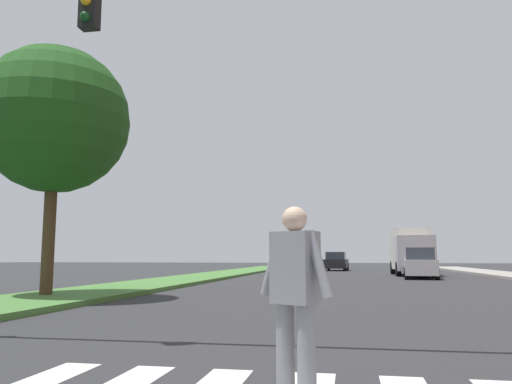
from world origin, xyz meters
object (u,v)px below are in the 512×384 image
Objects in this scene: tree_mid at (55,120)px; pedestrian_performer at (295,294)px; traffic_light_gantry at (92,46)px; sedan_distant at (336,262)px; sedan_midblock at (420,264)px; truck_box_delivery at (411,251)px.

pedestrian_performer is at bearing -48.11° from tree_mid.
traffic_light_gantry reaches higher than sedan_distant.
sedan_midblock is 0.70× the size of truck_box_delivery.
tree_mid reaches higher than pedestrian_performer.
traffic_light_gantry reaches higher than truck_box_delivery.
sedan_midblock reaches higher than sedan_distant.
tree_mid is 25.56m from truck_box_delivery.
sedan_midblock is (4.44, 25.78, -0.13)m from pedestrian_performer.
sedan_midblock is 1.00× the size of sedan_distant.
tree_mid is 8.54m from traffic_light_gantry.
truck_box_delivery is at bearing 88.80° from sedan_midblock.
sedan_distant is (-5.10, 15.28, -0.05)m from sedan_midblock.
tree_mid reaches higher than traffic_light_gantry.
tree_mid is 0.72× the size of traffic_light_gantry.
traffic_light_gantry is at bearing -54.22° from tree_mid.
truck_box_delivery is (0.11, 5.24, 0.83)m from sedan_midblock.
tree_mid is at bearing 125.78° from traffic_light_gantry.
sedan_distant is at bearing 108.46° from sedan_midblock.
pedestrian_performer is 31.36m from truck_box_delivery.
tree_mid is at bearing -103.44° from sedan_distant.
sedan_distant is (7.61, 31.83, -4.62)m from tree_mid.
sedan_midblock reaches higher than pedestrian_performer.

